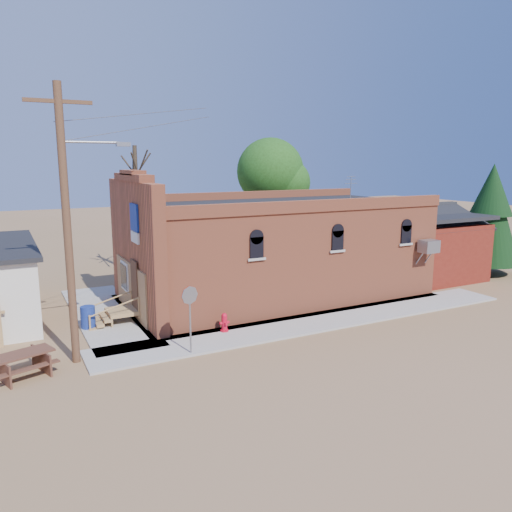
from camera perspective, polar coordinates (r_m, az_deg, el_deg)
name	(u,v)px	position (r m, az deg, el deg)	size (l,w,h in m)	color
ground	(303,334)	(19.69, 5.35, -8.88)	(120.00, 120.00, 0.00)	brown
sidewalk_south	(321,321)	(21.18, 7.48, -7.39)	(19.00, 2.20, 0.08)	#9E9991
sidewalk_west	(106,314)	(22.85, -16.73, -6.40)	(2.60, 10.00, 0.08)	#9E9991
brick_bar	(271,250)	(24.48, 1.75, 0.72)	(16.40, 7.97, 6.30)	#CA613D
red_shed	(419,237)	(30.47, 18.18, 2.04)	(5.40, 6.40, 4.30)	#601810
utility_pole	(68,220)	(16.97, -20.65, 3.88)	(3.12, 0.26, 9.00)	#523320
tree_bare_near	(136,173)	(29.44, -13.59, 9.21)	(2.80, 2.80, 7.65)	#453727
tree_leafy	(270,172)	(33.23, 1.64, 9.59)	(4.40, 4.40, 8.15)	#453727
evergreen_tree	(491,212)	(32.34, 25.23, 4.60)	(3.60, 3.60, 6.50)	#453727
fire_hydrant	(224,322)	(19.60, -3.64, -7.57)	(0.41, 0.38, 0.74)	red
stop_sign	(190,302)	(17.16, -7.59, -5.19)	(0.63, 0.24, 2.39)	gray
trash_barrel	(88,317)	(21.04, -18.66, -6.64)	(0.57, 0.57, 0.88)	navy
picnic_table	(22,361)	(17.40, -25.20, -10.84)	(2.17, 1.88, 0.76)	#553022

